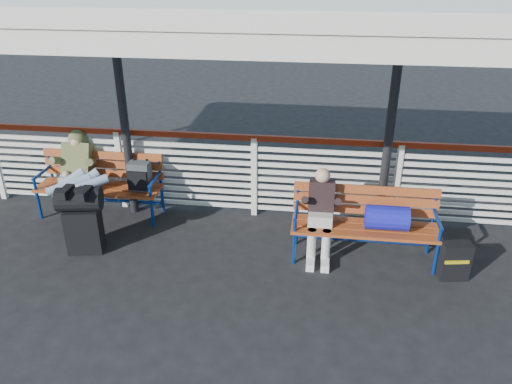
# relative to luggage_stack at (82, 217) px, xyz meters

# --- Properties ---
(ground) EXTENTS (60.00, 60.00, 0.00)m
(ground) POSITION_rel_luggage_stack_xyz_m (2.03, -0.61, -0.49)
(ground) COLOR black
(ground) RESTS_ON ground
(fence) EXTENTS (12.08, 0.08, 1.24)m
(fence) POSITION_rel_luggage_stack_xyz_m (2.03, 1.29, 0.17)
(fence) COLOR silver
(fence) RESTS_ON ground
(canopy) EXTENTS (12.60, 3.60, 3.16)m
(canopy) POSITION_rel_luggage_stack_xyz_m (2.03, 0.26, 2.55)
(canopy) COLOR silver
(canopy) RESTS_ON ground
(luggage_stack) EXTENTS (0.59, 0.40, 0.90)m
(luggage_stack) POSITION_rel_luggage_stack_xyz_m (0.00, 0.00, 0.00)
(luggage_stack) COLOR black
(luggage_stack) RESTS_ON ground
(bench_left) EXTENTS (1.80, 0.56, 0.92)m
(bench_left) POSITION_rel_luggage_stack_xyz_m (-0.04, 1.02, 0.09)
(bench_left) COLOR #9E491E
(bench_left) RESTS_ON ground
(bench_right) EXTENTS (1.80, 0.56, 0.92)m
(bench_right) POSITION_rel_luggage_stack_xyz_m (3.65, 0.33, 0.09)
(bench_right) COLOR #9E491E
(bench_right) RESTS_ON ground
(traveler_man) EXTENTS (0.94, 1.58, 0.77)m
(traveler_man) POSITION_rel_luggage_stack_xyz_m (-0.35, 0.66, 0.24)
(traveler_man) COLOR #9BB0D1
(traveler_man) RESTS_ON ground
(companion_person) EXTENTS (0.32, 0.66, 1.15)m
(companion_person) POSITION_rel_luggage_stack_xyz_m (3.00, 0.31, 0.10)
(companion_person) COLOR #BAB2A8
(companion_person) RESTS_ON ground
(suitcase_side) EXTENTS (0.37, 0.26, 0.47)m
(suitcase_side) POSITION_rel_luggage_stack_xyz_m (4.60, 0.02, -0.25)
(suitcase_side) COLOR black
(suitcase_side) RESTS_ON ground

